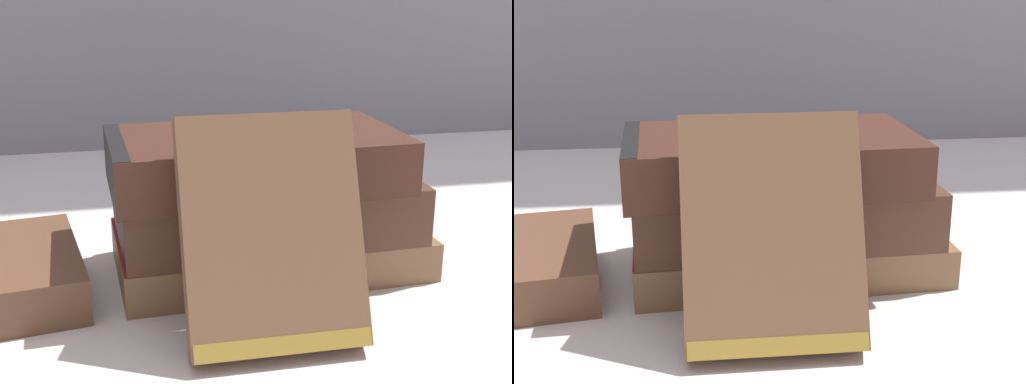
{
  "view_description": "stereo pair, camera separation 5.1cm",
  "coord_description": "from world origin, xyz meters",
  "views": [
    {
      "loc": [
        -0.09,
        -0.51,
        0.25
      ],
      "look_at": [
        0.02,
        0.0,
        0.08
      ],
      "focal_mm": 50.0,
      "sensor_mm": 36.0,
      "label": 1
    },
    {
      "loc": [
        -0.04,
        -0.52,
        0.25
      ],
      "look_at": [
        0.02,
        0.0,
        0.08
      ],
      "focal_mm": 50.0,
      "sensor_mm": 36.0,
      "label": 2
    }
  ],
  "objects": [
    {
      "name": "book_leaning_front",
      "position": [
        0.01,
        -0.09,
        0.07
      ],
      "size": [
        0.12,
        0.08,
        0.15
      ],
      "rotation": [
        -0.41,
        0.0,
        0.0
      ],
      "color": "brown",
      "rests_on": "ground_plane"
    },
    {
      "name": "pocket_watch",
      "position": [
        0.05,
        0.01,
        0.12
      ],
      "size": [
        0.05,
        0.05,
        0.01
      ],
      "color": "silver",
      "rests_on": "book_flat_top"
    },
    {
      "name": "book_flat_middle",
      "position": [
        0.02,
        0.03,
        0.06
      ],
      "size": [
        0.24,
        0.14,
        0.05
      ],
      "rotation": [
        0.0,
        0.0,
        0.05
      ],
      "color": "#4C2D1E",
      "rests_on": "book_flat_bottom"
    },
    {
      "name": "book_flat_top",
      "position": [
        0.01,
        0.02,
        0.1
      ],
      "size": [
        0.23,
        0.13,
        0.04
      ],
      "rotation": [
        0.0,
        0.0,
        0.05
      ],
      "color": "#422319",
      "rests_on": "book_flat_middle"
    },
    {
      "name": "book_flat_bottom",
      "position": [
        0.03,
        0.03,
        0.02
      ],
      "size": [
        0.26,
        0.15,
        0.03
      ],
      "rotation": [
        0.0,
        0.0,
        0.06
      ],
      "color": "brown",
      "rests_on": "ground_plane"
    },
    {
      "name": "reading_glasses",
      "position": [
        -0.04,
        0.13,
        0.0
      ],
      "size": [
        0.11,
        0.07,
        0.0
      ],
      "rotation": [
        0.0,
        0.0,
        0.25
      ],
      "color": "#ADADB2",
      "rests_on": "ground_plane"
    },
    {
      "name": "ground_plane",
      "position": [
        0.0,
        0.0,
        0.0
      ],
      "size": [
        3.0,
        3.0,
        0.0
      ],
      "primitive_type": "plane",
      "color": "silver"
    }
  ]
}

